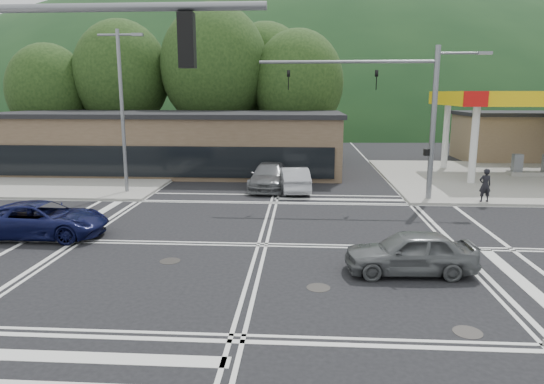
# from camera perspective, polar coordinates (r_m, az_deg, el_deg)

# --- Properties ---
(ground) EXTENTS (120.00, 120.00, 0.00)m
(ground) POSITION_cam_1_polar(r_m,az_deg,el_deg) (18.44, -1.16, -6.24)
(ground) COLOR black
(ground) RESTS_ON ground
(sidewalk_ne) EXTENTS (16.00, 16.00, 0.15)m
(sidewalk_ne) POSITION_cam_1_polar(r_m,az_deg,el_deg) (35.63, 25.89, 1.41)
(sidewalk_ne) COLOR gray
(sidewalk_ne) RESTS_ON ground
(sidewalk_nw) EXTENTS (16.00, 16.00, 0.15)m
(sidewalk_nw) POSITION_cam_1_polar(r_m,az_deg,el_deg) (36.86, -22.98, 1.96)
(sidewalk_nw) COLOR gray
(sidewalk_nw) RESTS_ON ground
(gas_station_canopy) EXTENTS (12.32, 8.34, 5.75)m
(gas_station_canopy) POSITION_cam_1_polar(r_m,az_deg,el_deg) (36.91, 28.90, 9.23)
(gas_station_canopy) COLOR silver
(gas_station_canopy) RESTS_ON ground
(convenience_store) EXTENTS (10.00, 6.00, 3.80)m
(convenience_store) POSITION_cam_1_polar(r_m,az_deg,el_deg) (46.50, 27.24, 5.68)
(convenience_store) COLOR #846B4F
(convenience_store) RESTS_ON ground
(commercial_row) EXTENTS (24.00, 8.00, 4.00)m
(commercial_row) POSITION_cam_1_polar(r_m,az_deg,el_deg) (35.96, -11.72, 5.52)
(commercial_row) COLOR brown
(commercial_row) RESTS_ON ground
(hill_north) EXTENTS (252.00, 126.00, 140.00)m
(hill_north) POSITION_cam_1_polar(r_m,az_deg,el_deg) (107.65, 2.89, 8.55)
(hill_north) COLOR #18351A
(hill_north) RESTS_ON ground
(tree_n_a) EXTENTS (8.00, 8.00, 11.75)m
(tree_n_a) POSITION_cam_1_polar(r_m,az_deg,el_deg) (44.32, -17.26, 13.00)
(tree_n_a) COLOR #382619
(tree_n_a) RESTS_ON ground
(tree_n_b) EXTENTS (9.00, 9.00, 12.98)m
(tree_n_b) POSITION_cam_1_polar(r_m,az_deg,el_deg) (42.22, -6.78, 14.41)
(tree_n_b) COLOR #382619
(tree_n_b) RESTS_ON ground
(tree_n_c) EXTENTS (7.60, 7.60, 10.87)m
(tree_n_c) POSITION_cam_1_polar(r_m,az_deg,el_deg) (41.51, 3.05, 12.73)
(tree_n_c) COLOR #382619
(tree_n_c) RESTS_ON ground
(tree_n_d) EXTENTS (6.80, 6.80, 9.76)m
(tree_n_d) POSITION_cam_1_polar(r_m,az_deg,el_deg) (45.84, -24.76, 10.78)
(tree_n_d) COLOR #382619
(tree_n_d) RESTS_ON ground
(tree_n_e) EXTENTS (8.40, 8.40, 11.98)m
(tree_n_e) POSITION_cam_1_polar(r_m,az_deg,el_deg) (45.65, -0.75, 13.45)
(tree_n_e) COLOR #382619
(tree_n_e) RESTS_ON ground
(streetlight_nw) EXTENTS (2.50, 0.25, 9.00)m
(streetlight_nw) POSITION_cam_1_polar(r_m,az_deg,el_deg) (28.30, -17.14, 9.87)
(streetlight_nw) COLOR slate
(streetlight_nw) RESTS_ON ground
(signal_mast_ne) EXTENTS (11.65, 0.30, 8.00)m
(signal_mast_ne) POSITION_cam_1_polar(r_m,az_deg,el_deg) (26.28, 15.88, 9.90)
(signal_mast_ne) COLOR slate
(signal_mast_ne) RESTS_ON ground
(car_blue_west) EXTENTS (5.11, 2.41, 1.41)m
(car_blue_west) POSITION_cam_1_polar(r_m,az_deg,el_deg) (21.32, -25.44, -2.96)
(car_blue_west) COLOR #0D113B
(car_blue_west) RESTS_ON ground
(car_grey_center) EXTENTS (4.16, 1.84, 1.39)m
(car_grey_center) POSITION_cam_1_polar(r_m,az_deg,el_deg) (16.06, 15.93, -6.82)
(car_grey_center) COLOR #5A5D5F
(car_grey_center) RESTS_ON ground
(car_queue_a) EXTENTS (2.06, 4.53, 1.44)m
(car_queue_a) POSITION_cam_1_polar(r_m,az_deg,el_deg) (28.22, 2.61, 1.52)
(car_queue_a) COLOR #A9AAB0
(car_queue_a) RESTS_ON ground
(car_queue_b) EXTENTS (2.22, 4.64, 1.53)m
(car_queue_b) POSITION_cam_1_polar(r_m,az_deg,el_deg) (36.29, 5.08, 3.80)
(car_queue_b) COLOR #B8B8B4
(car_queue_b) RESTS_ON ground
(car_northbound) EXTENTS (2.38, 5.28, 1.50)m
(car_northbound) POSITION_cam_1_polar(r_m,az_deg,el_deg) (29.04, -0.32, 1.88)
(car_northbound) COLOR #595B5E
(car_northbound) RESTS_ON ground
(pedestrian) EXTENTS (0.67, 0.49, 1.72)m
(pedestrian) POSITION_cam_1_polar(r_m,az_deg,el_deg) (27.08, 23.78, 0.74)
(pedestrian) COLOR black
(pedestrian) RESTS_ON sidewalk_ne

